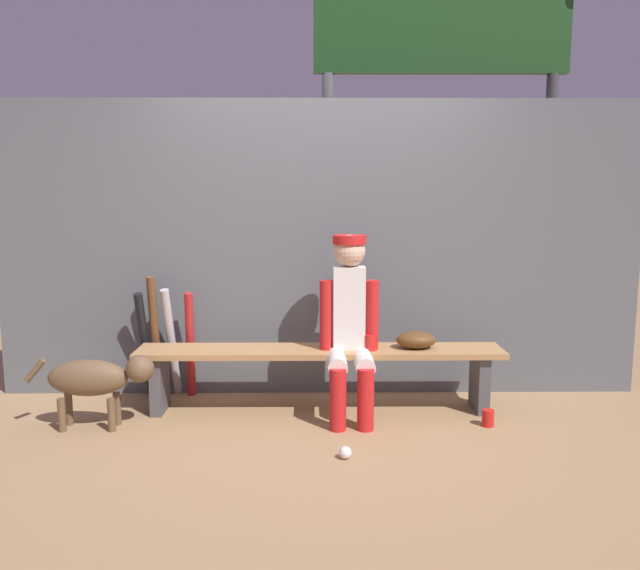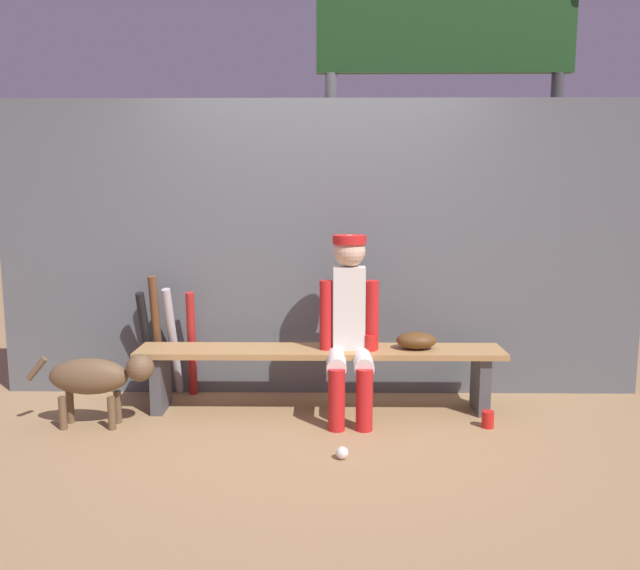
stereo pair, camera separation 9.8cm
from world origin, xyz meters
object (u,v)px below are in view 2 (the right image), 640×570
at_px(bat_aluminum_red, 192,344).
at_px(bat_wood_dark, 157,336).
at_px(cup_on_bench, 370,343).
at_px(scoreboard, 453,78).
at_px(baseball_glove, 416,340).
at_px(dog, 97,377).
at_px(dugout_bench, 320,362).
at_px(bat_aluminum_silver, 173,342).
at_px(bat_aluminum_black, 147,344).
at_px(baseball, 342,453).
at_px(player_seated, 349,321).
at_px(cup_on_ground, 488,419).

distance_m(bat_aluminum_red, bat_wood_dark, 0.26).
bearing_deg(cup_on_bench, scoreboard, 57.08).
relative_size(baseball_glove, dog, 0.33).
relative_size(dugout_bench, bat_aluminum_silver, 3.01).
height_order(bat_aluminum_black, cup_on_bench, bat_aluminum_black).
height_order(bat_aluminum_black, baseball, bat_aluminum_black).
xyz_separation_m(bat_aluminum_silver, bat_aluminum_black, (-0.19, -0.02, -0.01)).
bearing_deg(bat_aluminum_red, bat_wood_dark, -178.27).
distance_m(scoreboard, dog, 3.58).
height_order(bat_aluminum_red, bat_aluminum_silver, bat_aluminum_silver).
height_order(bat_aluminum_red, bat_aluminum_black, bat_aluminum_black).
bearing_deg(player_seated, baseball_glove, 12.47).
bearing_deg(baseball, baseball_glove, 57.32).
height_order(dugout_bench, cup_on_ground, dugout_bench).
distance_m(dugout_bench, bat_aluminum_red, 1.01).
distance_m(dugout_bench, baseball, 0.90).
xyz_separation_m(dugout_bench, scoreboard, (1.07, 1.06, 2.10)).
bearing_deg(dog, cup_on_ground, 0.17).
relative_size(bat_aluminum_black, dog, 0.98).
relative_size(bat_aluminum_silver, cup_on_ground, 7.74).
distance_m(player_seated, cup_on_bench, 0.23).
xyz_separation_m(baseball_glove, scoreboard, (0.40, 1.06, 1.95)).
relative_size(baseball_glove, bat_wood_dark, 0.30).
bearing_deg(dog, bat_wood_dark, 69.04).
relative_size(dugout_bench, baseball_glove, 9.15).
distance_m(bat_aluminum_red, dog, 0.79).
bearing_deg(baseball_glove, bat_aluminum_silver, 170.05).
bearing_deg(cup_on_bench, bat_wood_dark, 167.96).
relative_size(player_seated, bat_aluminum_silver, 1.46).
height_order(baseball_glove, bat_aluminum_black, bat_aluminum_black).
distance_m(baseball_glove, bat_aluminum_silver, 1.81).
bearing_deg(bat_wood_dark, bat_aluminum_black, 172.01).
height_order(player_seated, baseball_glove, player_seated).
xyz_separation_m(baseball_glove, bat_aluminum_black, (-1.97, 0.29, -0.10)).
bearing_deg(cup_on_bench, dog, -171.36).
xyz_separation_m(dugout_bench, bat_wood_dark, (-1.22, 0.28, 0.11)).
height_order(player_seated, bat_wood_dark, player_seated).
distance_m(baseball_glove, scoreboard, 2.25).
height_order(bat_aluminum_black, dog, bat_aluminum_black).
bearing_deg(dugout_bench, cup_on_bench, -9.02).
bearing_deg(baseball, cup_on_ground, 27.80).
relative_size(baseball_glove, bat_aluminum_black, 0.34).
distance_m(baseball_glove, dog, 2.16).
xyz_separation_m(baseball_glove, cup_on_ground, (0.44, -0.32, -0.45)).
xyz_separation_m(baseball_glove, dog, (-2.13, -0.33, -0.17)).
height_order(bat_wood_dark, dog, bat_wood_dark).
relative_size(bat_aluminum_silver, dog, 1.01).
distance_m(dugout_bench, bat_aluminum_silver, 1.16).
bearing_deg(bat_wood_dark, baseball_glove, -8.40).
height_order(bat_aluminum_red, bat_wood_dark, bat_wood_dark).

